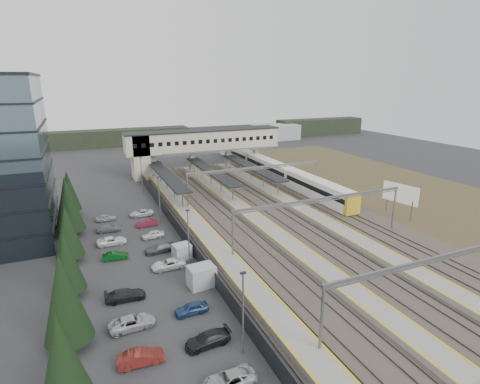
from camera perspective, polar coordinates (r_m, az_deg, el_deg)
name	(u,v)px	position (r m, az deg, el deg)	size (l,w,h in m)	color
ground	(225,236)	(58.75, -2.25, -6.76)	(220.00, 220.00, 0.00)	#2B2B2D
conifer_row	(67,240)	(50.13, -24.90, -6.62)	(4.42, 49.82, 9.50)	black
car_park	(147,273)	(48.43, -13.97, -11.86)	(10.52, 44.47, 1.29)	silver
lampposts	(171,215)	(56.14, -10.42, -3.40)	(0.50, 53.25, 8.07)	slate
fence	(176,225)	(61.05, -9.69, -5.05)	(0.08, 90.00, 2.00)	#26282B
relay_cabin_near	(201,276)	(45.19, -5.89, -12.64)	(3.27, 2.54, 2.55)	#9A9C9F
relay_cabin_far	(182,252)	(51.95, -8.84, -8.96)	(2.55, 2.24, 2.08)	#9A9C9F
rail_corridor	(264,216)	(66.43, 3.72, -3.68)	(34.00, 90.00, 0.92)	#3E372E
canopies	(211,171)	(83.98, -4.48, 3.23)	(23.10, 30.00, 3.28)	black
footbridge	(194,143)	(97.45, -7.04, 7.43)	(40.40, 6.40, 11.20)	beige
gantries	(284,186)	(64.22, 6.74, 0.88)	(28.40, 62.28, 7.17)	slate
train	(270,168)	(94.46, 4.57, 3.66)	(3.06, 64.01, 3.86)	white
billboard	(400,194)	(71.93, 23.22, -0.35)	(1.72, 6.55, 5.83)	slate
scrub_east	(413,194)	(87.94, 24.92, -0.31)	(34.00, 120.00, 0.06)	#493621
treeline_far	(197,134)	(150.40, -6.55, 8.74)	(170.00, 19.00, 7.00)	black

